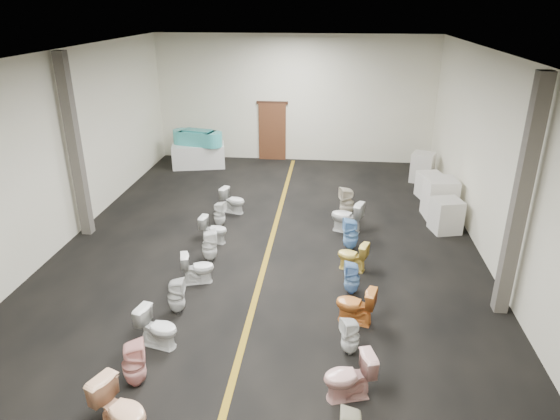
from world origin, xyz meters
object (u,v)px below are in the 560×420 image
at_px(appliance_crate_c, 430,185).
at_px(toilet_left_8, 214,230).
at_px(display_table, 199,156).
at_px(toilet_left_3, 134,364).
at_px(toilet_left_7, 209,246).
at_px(bathtub, 198,137).
at_px(appliance_crate_b, 440,198).
at_px(toilet_left_5, 176,296).
at_px(toilet_right_4, 350,336).
at_px(toilet_left_10, 233,200).
at_px(toilet_right_9, 347,217).
at_px(toilet_right_10, 347,202).
at_px(toilet_left_6, 198,268).
at_px(toilet_right_6, 352,278).
at_px(toilet_left_9, 219,214).
at_px(toilet_left_2, 121,410).
at_px(toilet_left_4, 158,328).
at_px(toilet_right_5, 355,305).
at_px(appliance_crate_d, 422,167).
at_px(toilet_right_8, 351,234).
at_px(toilet_right_7, 352,256).
at_px(toilet_right_3, 349,377).
at_px(appliance_crate_a, 446,215).

bearing_deg(appliance_crate_c, toilet_left_8, -147.38).
height_order(display_table, appliance_crate_c, display_table).
distance_m(toilet_left_3, toilet_left_7, 4.08).
bearing_deg(bathtub, appliance_crate_b, -12.51).
xyz_separation_m(bathtub, toilet_left_5, (1.91, -8.99, -0.71)).
height_order(toilet_left_8, toilet_right_4, toilet_right_4).
bearing_deg(appliance_crate_b, toilet_left_10, -177.10).
height_order(toilet_right_9, toilet_right_10, toilet_right_10).
height_order(toilet_left_6, toilet_left_7, toilet_left_7).
xyz_separation_m(appliance_crate_c, toilet_right_6, (-2.48, -5.70, -0.03)).
distance_m(bathtub, toilet_left_10, 4.57).
bearing_deg(toilet_left_9, toilet_left_7, -161.31).
height_order(toilet_left_2, toilet_right_4, toilet_left_2).
xyz_separation_m(toilet_left_4, toilet_left_5, (0.02, 1.00, -0.00)).
xyz_separation_m(toilet_left_3, toilet_left_9, (0.01, 5.97, -0.05)).
bearing_deg(toilet_right_10, toilet_right_5, -16.62).
bearing_deg(display_table, toilet_left_10, -63.24).
height_order(toilet_left_4, toilet_left_8, toilet_left_4).
height_order(appliance_crate_d, toilet_left_4, appliance_crate_d).
distance_m(toilet_right_6, toilet_right_8, 1.97).
bearing_deg(toilet_right_7, toilet_right_9, -157.72).
relative_size(bathtub, toilet_left_2, 2.21).
relative_size(appliance_crate_c, toilet_right_8, 0.96).
height_order(appliance_crate_c, toilet_left_8, appliance_crate_c).
bearing_deg(toilet_left_8, toilet_right_4, -133.81).
relative_size(toilet_left_2, toilet_right_6, 1.19).
relative_size(bathtub, toilet_right_3, 2.38).
xyz_separation_m(display_table, toilet_right_9, (5.18, -5.00, 0.01)).
height_order(bathtub, toilet_right_9, bathtub).
height_order(appliance_crate_c, toilet_right_7, appliance_crate_c).
relative_size(toilet_left_3, toilet_right_8, 0.99).
xyz_separation_m(toilet_left_2, toilet_right_3, (3.08, 1.00, -0.03)).
height_order(toilet_right_5, toilet_right_7, toilet_right_5).
height_order(toilet_left_4, toilet_right_6, toilet_left_4).
bearing_deg(toilet_left_4, toilet_left_5, 12.76).
relative_size(toilet_left_3, toilet_left_6, 1.14).
bearing_deg(appliance_crate_a, toilet_left_3, -133.09).
xyz_separation_m(appliance_crate_a, toilet_right_10, (-2.52, 0.65, -0.00)).
relative_size(bathtub, toilet_left_10, 2.59).
distance_m(bathtub, toilet_left_3, 11.14).
bearing_deg(display_table, toilet_left_8, -72.08).
bearing_deg(toilet_left_10, toilet_right_7, -115.36).
distance_m(toilet_left_8, toilet_left_10, 1.92).
relative_size(appliance_crate_a, toilet_right_5, 1.17).
height_order(toilet_left_9, toilet_right_6, toilet_right_6).
xyz_separation_m(toilet_left_8, toilet_right_4, (3.23, -3.90, 0.00)).
height_order(appliance_crate_d, toilet_left_2, appliance_crate_d).
relative_size(toilet_right_9, toilet_right_10, 0.98).
height_order(appliance_crate_a, toilet_left_8, appliance_crate_a).
distance_m(display_table, toilet_right_7, 8.75).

